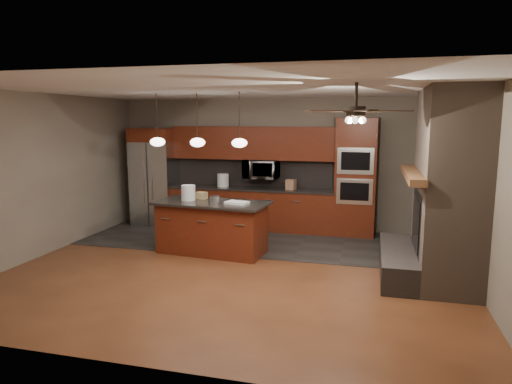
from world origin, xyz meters
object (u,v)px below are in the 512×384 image
(oven_tower, at_px, (355,177))
(kitchen_island, at_px, (212,227))
(paint_can, at_px, (215,199))
(refrigerator, at_px, (155,177))
(white_bucket, at_px, (188,193))
(cardboard_box, at_px, (201,195))
(counter_box, at_px, (291,185))
(counter_bucket, at_px, (223,180))
(paint_tray, at_px, (237,203))
(microwave, at_px, (261,169))

(oven_tower, bearing_deg, kitchen_island, -141.05)
(paint_can, bearing_deg, refrigerator, 137.77)
(white_bucket, distance_m, paint_can, 0.56)
(cardboard_box, xyz_separation_m, counter_box, (1.36, 1.63, 0.02))
(counter_box, bearing_deg, cardboard_box, -113.19)
(kitchen_island, bearing_deg, counter_bucket, 108.32)
(paint_tray, distance_m, counter_box, 2.02)
(white_bucket, xyz_separation_m, paint_tray, (0.94, -0.11, -0.12))
(counter_bucket, bearing_deg, paint_can, -75.44)
(oven_tower, distance_m, counter_bucket, 2.83)
(oven_tower, height_order, kitchen_island, oven_tower)
(paint_can, height_order, cardboard_box, cardboard_box)
(paint_can, height_order, paint_tray, paint_can)
(oven_tower, relative_size, paint_can, 14.00)
(counter_bucket, bearing_deg, oven_tower, -0.15)
(paint_tray, distance_m, cardboard_box, 0.83)
(refrigerator, relative_size, white_bucket, 8.00)
(kitchen_island, relative_size, paint_can, 12.24)
(refrigerator, xyz_separation_m, paint_can, (2.10, -1.90, -0.10))
(refrigerator, distance_m, white_bucket, 2.37)
(kitchen_island, height_order, white_bucket, white_bucket)
(paint_tray, distance_m, counter_bucket, 2.19)
(refrigerator, relative_size, cardboard_box, 11.11)
(paint_can, relative_size, counter_box, 0.81)
(oven_tower, xyz_separation_m, paint_can, (-2.31, -1.98, -0.21))
(oven_tower, xyz_separation_m, kitchen_island, (-2.39, -1.93, -0.73))
(refrigerator, height_order, counter_box, refrigerator)
(oven_tower, bearing_deg, counter_bucket, 179.85)
(oven_tower, distance_m, paint_can, 3.05)
(white_bucket, height_order, counter_box, white_bucket)
(cardboard_box, bearing_deg, paint_can, -26.76)
(microwave, bearing_deg, white_bucket, -114.38)
(oven_tower, height_order, paint_can, oven_tower)
(cardboard_box, bearing_deg, microwave, 80.77)
(oven_tower, relative_size, refrigerator, 1.10)
(oven_tower, distance_m, cardboard_box, 3.16)
(kitchen_island, height_order, counter_bucket, counter_bucket)
(refrigerator, height_order, white_bucket, refrigerator)
(microwave, xyz_separation_m, counter_bucket, (-0.85, -0.05, -0.26))
(microwave, relative_size, refrigerator, 0.34)
(cardboard_box, distance_m, counter_box, 2.13)
(paint_tray, height_order, cardboard_box, cardboard_box)
(refrigerator, bearing_deg, microwave, 3.09)
(paint_can, height_order, counter_box, counter_box)
(refrigerator, bearing_deg, cardboard_box, -42.78)
(oven_tower, xyz_separation_m, paint_tray, (-1.90, -1.97, -0.25))
(white_bucket, bearing_deg, paint_can, -11.70)
(kitchen_island, distance_m, counter_bucket, 2.07)
(kitchen_island, distance_m, white_bucket, 0.75)
(white_bucket, xyz_separation_m, cardboard_box, (0.17, 0.19, -0.07))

